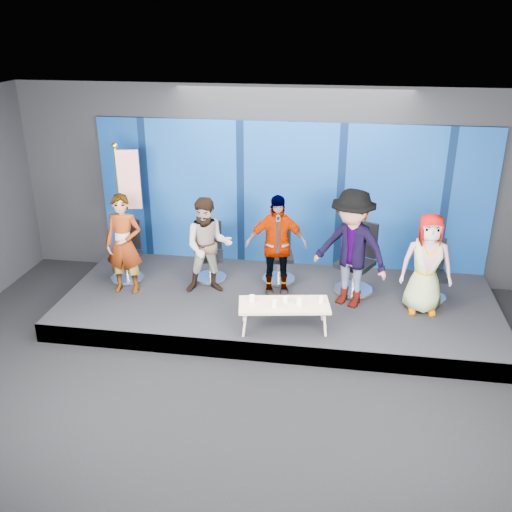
# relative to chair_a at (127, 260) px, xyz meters

# --- Properties ---
(ground) EXTENTS (10.00, 10.00, 0.00)m
(ground) POSITION_rel_chair_a_xyz_m (2.70, -2.79, -0.64)
(ground) COLOR black
(ground) RESTS_ON ground
(room_walls) EXTENTS (10.02, 8.02, 3.51)m
(room_walls) POSITION_rel_chair_a_xyz_m (2.70, -2.79, 1.79)
(room_walls) COLOR black
(room_walls) RESTS_ON ground
(riser) EXTENTS (7.00, 3.00, 0.30)m
(riser) POSITION_rel_chair_a_xyz_m (2.70, -0.29, -0.49)
(riser) COLOR black
(riser) RESTS_ON ground
(backdrop) EXTENTS (7.00, 0.08, 2.60)m
(backdrop) POSITION_rel_chair_a_xyz_m (2.70, 1.16, 0.96)
(backdrop) COLOR #072152
(backdrop) RESTS_ON riser
(chair_a) EXTENTS (0.59, 0.59, 1.03)m
(chair_a) POSITION_rel_chair_a_xyz_m (0.00, 0.00, 0.00)
(chair_a) COLOR silver
(chair_a) RESTS_ON riser
(panelist_a) EXTENTS (0.62, 0.41, 1.67)m
(panelist_a) POSITION_rel_chair_a_xyz_m (0.17, -0.47, 0.50)
(panelist_a) COLOR black
(panelist_a) RESTS_ON riser
(chair_b) EXTENTS (0.67, 0.67, 1.00)m
(chair_b) POSITION_rel_chair_a_xyz_m (1.42, 0.23, -0.01)
(chair_b) COLOR silver
(chair_b) RESTS_ON riser
(panelist_b) EXTENTS (0.90, 0.77, 1.62)m
(panelist_b) POSITION_rel_chair_a_xyz_m (1.52, -0.26, 0.47)
(panelist_b) COLOR black
(panelist_b) RESTS_ON riser
(chair_c) EXTENTS (0.69, 0.69, 1.04)m
(chair_c) POSITION_rel_chair_a_xyz_m (2.60, 0.37, 0.00)
(chair_c) COLOR silver
(chair_c) RESTS_ON riser
(panelist_c) EXTENTS (1.05, 0.60, 1.69)m
(panelist_c) POSITION_rel_chair_a_xyz_m (2.62, -0.14, 0.50)
(panelist_c) COLOR black
(panelist_c) RESTS_ON riser
(chair_d) EXTENTS (0.88, 0.88, 1.17)m
(chair_d) POSITION_rel_chair_a_xyz_m (3.92, 0.13, 0.05)
(chair_d) COLOR silver
(chair_d) RESTS_ON riser
(panelist_d) EXTENTS (1.41, 1.17, 1.89)m
(panelist_d) POSITION_rel_chair_a_xyz_m (3.81, -0.36, 0.61)
(panelist_d) COLOR black
(panelist_d) RESTS_ON riser
(chair_e) EXTENTS (0.56, 0.56, 0.98)m
(chair_e) POSITION_rel_chair_a_xyz_m (5.12, 0.06, -0.02)
(chair_e) COLOR silver
(chair_e) RESTS_ON riser
(panelist_e) EXTENTS (0.78, 0.52, 1.59)m
(panelist_e) POSITION_rel_chair_a_xyz_m (4.95, -0.41, 0.45)
(panelist_e) COLOR black
(panelist_e) RESTS_ON riser
(coffee_table) EXTENTS (1.39, 0.77, 0.40)m
(coffee_table) POSITION_rel_chair_a_xyz_m (2.89, -1.30, 0.03)
(coffee_table) COLOR tan
(coffee_table) RESTS_ON riser
(mug_a) EXTENTS (0.08, 0.08, 0.10)m
(mug_a) POSITION_rel_chair_a_xyz_m (2.41, -1.30, 0.11)
(mug_a) COLOR white
(mug_a) RESTS_ON coffee_table
(mug_b) EXTENTS (0.09, 0.09, 0.10)m
(mug_b) POSITION_rel_chair_a_xyz_m (2.76, -1.41, 0.12)
(mug_b) COLOR white
(mug_b) RESTS_ON coffee_table
(mug_c) EXTENTS (0.07, 0.07, 0.09)m
(mug_c) POSITION_rel_chair_a_xyz_m (2.90, -1.24, 0.11)
(mug_c) COLOR white
(mug_c) RESTS_ON coffee_table
(mug_d) EXTENTS (0.09, 0.09, 0.11)m
(mug_d) POSITION_rel_chair_a_xyz_m (3.11, -1.31, 0.12)
(mug_d) COLOR white
(mug_d) RESTS_ON coffee_table
(mug_e) EXTENTS (0.08, 0.08, 0.09)m
(mug_e) POSITION_rel_chair_a_xyz_m (3.41, -1.16, 0.11)
(mug_e) COLOR white
(mug_e) RESTS_ON coffee_table
(flag_stand) EXTENTS (0.53, 0.31, 2.33)m
(flag_stand) POSITION_rel_chair_a_xyz_m (-0.04, 0.31, 0.89)
(flag_stand) COLOR black
(flag_stand) RESTS_ON riser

